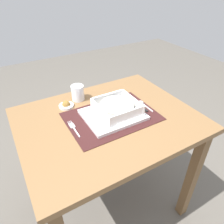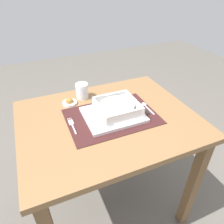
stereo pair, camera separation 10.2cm
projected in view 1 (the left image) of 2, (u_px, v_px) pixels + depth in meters
name	position (u px, v px, depth m)	size (l,w,h in m)	color
ground_plane	(109.00, 202.00, 1.44)	(6.00, 6.00, 0.00)	#59544C
dining_table	(108.00, 136.00, 1.10)	(0.86, 0.69, 0.73)	brown
placemat	(112.00, 117.00, 1.04)	(0.44, 0.31, 0.00)	#381919
serving_plate	(113.00, 115.00, 1.03)	(0.28, 0.23, 0.02)	white
porridge_bowl	(117.00, 108.00, 1.03)	(0.20, 0.20, 0.06)	white
fork	(73.00, 127.00, 0.96)	(0.02, 0.13, 0.00)	silver
spoon	(142.00, 103.00, 1.13)	(0.02, 0.12, 0.01)	silver
butter_knife	(141.00, 106.00, 1.11)	(0.01, 0.14, 0.01)	black
bread_knife	(138.00, 108.00, 1.10)	(0.01, 0.13, 0.01)	#59331E
drinking_glass	(78.00, 94.00, 1.15)	(0.07, 0.07, 0.09)	white
condiment_saucer	(66.00, 105.00, 1.11)	(0.08, 0.08, 0.04)	white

